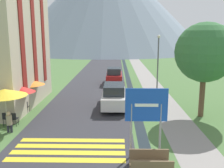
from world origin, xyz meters
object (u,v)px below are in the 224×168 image
footbridge (150,164)px  cafe_chair_near_left (14,118)px  person_standing_terrace (11,106)px  parked_car_near (114,96)px  cafe_chair_far_left (25,106)px  cafe_umbrella_front_yellow (5,92)px  cafe_chair_near_right (6,118)px  cafe_umbrella_middle_red (20,89)px  cafe_umbrella_rear_orange (30,82)px  road_sign (146,112)px  person_seated_near (9,121)px  cafe_chair_far_right (24,106)px  tree_by_path (205,53)px  streetlamp (158,60)px  parked_car_far (114,76)px  cafe_chair_middle (18,111)px

footbridge → cafe_chair_near_left: cafe_chair_near_left is taller
person_standing_terrace → parked_car_near: bearing=26.3°
cafe_chair_far_left → cafe_umbrella_front_yellow: cafe_umbrella_front_yellow is taller
cafe_chair_near_right → cafe_umbrella_middle_red: (0.23, 1.76, 1.40)m
parked_car_near → person_standing_terrace: bearing=-153.7°
footbridge → cafe_umbrella_rear_orange: size_ratio=0.77×
person_standing_terrace → cafe_chair_near_left: bearing=-60.9°
road_sign → person_seated_near: bearing=159.5°
cafe_chair_far_right → cafe_chair_near_left: bearing=-82.6°
cafe_chair_far_left → tree_by_path: (12.18, -0.46, 3.80)m
footbridge → cafe_chair_far_left: cafe_chair_far_left is taller
cafe_chair_near_right → streetlamp: streetlamp is taller
parked_car_far → cafe_chair_far_left: 12.36m
person_standing_terrace → cafe_chair_middle: bearing=65.1°
parked_car_far → footbridge: bearing=-84.6°
road_sign → tree_by_path: 7.67m
road_sign → footbridge: bearing=-84.7°
footbridge → cafe_chair_far_right: cafe_chair_far_right is taller
footbridge → person_seated_near: bearing=153.0°
cafe_chair_far_left → cafe_umbrella_middle_red: size_ratio=0.40×
cafe_umbrella_front_yellow → cafe_chair_far_left: bearing=91.9°
person_seated_near → cafe_chair_far_right: bearing=97.3°
cafe_chair_middle → cafe_umbrella_rear_orange: 3.23m
cafe_chair_middle → person_standing_terrace: size_ratio=0.49×
cafe_umbrella_rear_orange → cafe_chair_near_right: bearing=-90.8°
road_sign → cafe_umbrella_front_yellow: size_ratio=1.28×
parked_car_near → person_seated_near: (-5.86, -5.10, -0.23)m
person_seated_near → cafe_umbrella_rear_orange: bearing=96.1°
cafe_chair_near_left → cafe_umbrella_front_yellow: 1.86m
road_sign → cafe_chair_far_left: 10.14m
parked_car_far → streetlamp: (4.05, -4.76, 2.29)m
cafe_chair_near_right → streetlamp: bearing=58.1°
cafe_chair_near_left → person_standing_terrace: person_standing_terrace is taller
cafe_chair_far_right → cafe_umbrella_middle_red: cafe_umbrella_middle_red is taller
cafe_chair_near_right → cafe_chair_far_left: 2.55m
cafe_chair_near_left → cafe_chair_near_right: bearing=147.6°
cafe_chair_near_left → cafe_chair_far_right: 2.59m
footbridge → cafe_chair_far_right: 10.83m
cafe_chair_near_right → parked_car_near: bearing=51.0°
cafe_chair_near_left → cafe_chair_far_left: size_ratio=1.00×
footbridge → cafe_chair_near_right: cafe_chair_near_right is taller
cafe_chair_near_right → person_seated_near: (0.62, -1.04, 0.17)m
cafe_chair_far_left → person_standing_terrace: 1.80m
cafe_chair_far_left → streetlamp: (10.20, 5.95, 2.69)m
parked_car_near → cafe_chair_near_right: bearing=-148.0°
parked_car_far → cafe_umbrella_front_yellow: 15.26m
parked_car_near → cafe_chair_near_left: (-6.04, -4.10, -0.40)m
cafe_chair_middle → person_seated_near: (0.43, -2.37, 0.17)m
cafe_chair_middle → cafe_chair_far_right: bearing=71.1°
road_sign → parked_car_far: (-1.60, 17.04, -1.23)m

